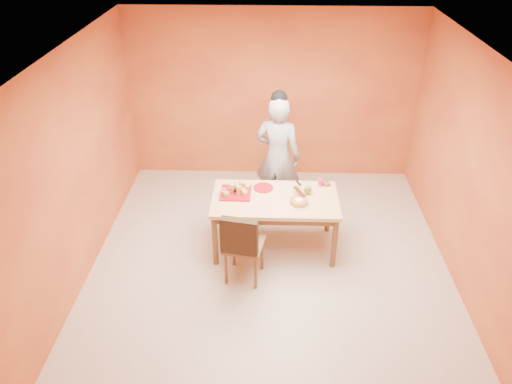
{
  "coord_description": "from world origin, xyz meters",
  "views": [
    {
      "loc": [
        -0.01,
        -4.95,
        4.07
      ],
      "look_at": [
        -0.18,
        0.3,
        0.91
      ],
      "focal_mm": 35.0,
      "sensor_mm": 36.0,
      "label": 1
    }
  ],
  "objects_px": {
    "dining_table": "(275,204)",
    "magenta_glass": "(320,182)",
    "checker_tin": "(327,184)",
    "person": "(278,157)",
    "pastry_platter": "(236,193)",
    "dining_chair": "(244,244)",
    "sponge_cake": "(299,202)",
    "egg_ornament": "(308,190)",
    "red_dinner_plate": "(263,188)"
  },
  "relations": [
    {
      "from": "egg_ornament",
      "to": "person",
      "type": "bearing_deg",
      "value": 119.39
    },
    {
      "from": "person",
      "to": "magenta_glass",
      "type": "bearing_deg",
      "value": 149.89
    },
    {
      "from": "pastry_platter",
      "to": "checker_tin",
      "type": "xyz_separation_m",
      "value": [
        1.19,
        0.26,
        0.0
      ]
    },
    {
      "from": "checker_tin",
      "to": "dining_table",
      "type": "bearing_deg",
      "value": -152.76
    },
    {
      "from": "dining_chair",
      "to": "sponge_cake",
      "type": "distance_m",
      "value": 0.87
    },
    {
      "from": "magenta_glass",
      "to": "checker_tin",
      "type": "xyz_separation_m",
      "value": [
        0.09,
        0.02,
        -0.03
      ]
    },
    {
      "from": "dining_table",
      "to": "magenta_glass",
      "type": "bearing_deg",
      "value": 29.28
    },
    {
      "from": "dining_chair",
      "to": "checker_tin",
      "type": "relative_size",
      "value": 9.56
    },
    {
      "from": "red_dinner_plate",
      "to": "egg_ornament",
      "type": "bearing_deg",
      "value": -12.88
    },
    {
      "from": "dining_chair",
      "to": "person",
      "type": "relative_size",
      "value": 0.55
    },
    {
      "from": "magenta_glass",
      "to": "dining_chair",
      "type": "bearing_deg",
      "value": -134.42
    },
    {
      "from": "checker_tin",
      "to": "egg_ornament",
      "type": "bearing_deg",
      "value": -137.56
    },
    {
      "from": "sponge_cake",
      "to": "egg_ornament",
      "type": "bearing_deg",
      "value": 63.93
    },
    {
      "from": "person",
      "to": "magenta_glass",
      "type": "xyz_separation_m",
      "value": [
        0.56,
        -0.56,
        -0.08
      ]
    },
    {
      "from": "red_dinner_plate",
      "to": "sponge_cake",
      "type": "bearing_deg",
      "value": -40.12
    },
    {
      "from": "red_dinner_plate",
      "to": "person",
      "type": "bearing_deg",
      "value": 74.18
    },
    {
      "from": "person",
      "to": "egg_ornament",
      "type": "height_order",
      "value": "person"
    },
    {
      "from": "person",
      "to": "sponge_cake",
      "type": "height_order",
      "value": "person"
    },
    {
      "from": "dining_chair",
      "to": "pastry_platter",
      "type": "height_order",
      "value": "dining_chair"
    },
    {
      "from": "pastry_platter",
      "to": "person",
      "type": "bearing_deg",
      "value": 56.32
    },
    {
      "from": "person",
      "to": "pastry_platter",
      "type": "bearing_deg",
      "value": 71.26
    },
    {
      "from": "person",
      "to": "pastry_platter",
      "type": "distance_m",
      "value": 0.98
    },
    {
      "from": "sponge_cake",
      "to": "checker_tin",
      "type": "bearing_deg",
      "value": 51.68
    },
    {
      "from": "person",
      "to": "magenta_glass",
      "type": "height_order",
      "value": "person"
    },
    {
      "from": "sponge_cake",
      "to": "magenta_glass",
      "type": "xyz_separation_m",
      "value": [
        0.3,
        0.47,
        0.01
      ]
    },
    {
      "from": "person",
      "to": "checker_tin",
      "type": "bearing_deg",
      "value": 154.91
    },
    {
      "from": "egg_ornament",
      "to": "magenta_glass",
      "type": "xyz_separation_m",
      "value": [
        0.18,
        0.23,
        -0.02
      ]
    },
    {
      "from": "person",
      "to": "checker_tin",
      "type": "relative_size",
      "value": 17.31
    },
    {
      "from": "magenta_glass",
      "to": "checker_tin",
      "type": "height_order",
      "value": "magenta_glass"
    },
    {
      "from": "dining_table",
      "to": "magenta_glass",
      "type": "height_order",
      "value": "magenta_glass"
    },
    {
      "from": "pastry_platter",
      "to": "sponge_cake",
      "type": "bearing_deg",
      "value": -15.94
    },
    {
      "from": "sponge_cake",
      "to": "checker_tin",
      "type": "xyz_separation_m",
      "value": [
        0.39,
        0.49,
        -0.02
      ]
    },
    {
      "from": "dining_table",
      "to": "magenta_glass",
      "type": "relative_size",
      "value": 17.14
    },
    {
      "from": "dining_table",
      "to": "pastry_platter",
      "type": "height_order",
      "value": "pastry_platter"
    },
    {
      "from": "dining_chair",
      "to": "sponge_cake",
      "type": "bearing_deg",
      "value": 48.32
    },
    {
      "from": "dining_table",
      "to": "checker_tin",
      "type": "bearing_deg",
      "value": 27.24
    },
    {
      "from": "pastry_platter",
      "to": "magenta_glass",
      "type": "height_order",
      "value": "magenta_glass"
    },
    {
      "from": "sponge_cake",
      "to": "checker_tin",
      "type": "relative_size",
      "value": 2.29
    },
    {
      "from": "pastry_platter",
      "to": "magenta_glass",
      "type": "relative_size",
      "value": 4.15
    },
    {
      "from": "pastry_platter",
      "to": "red_dinner_plate",
      "type": "height_order",
      "value": "pastry_platter"
    },
    {
      "from": "pastry_platter",
      "to": "sponge_cake",
      "type": "height_order",
      "value": "sponge_cake"
    },
    {
      "from": "sponge_cake",
      "to": "egg_ornament",
      "type": "relative_size",
      "value": 1.84
    },
    {
      "from": "pastry_platter",
      "to": "magenta_glass",
      "type": "bearing_deg",
      "value": 12.61
    },
    {
      "from": "person",
      "to": "checker_tin",
      "type": "xyz_separation_m",
      "value": [
        0.65,
        -0.54,
        -0.11
      ]
    },
    {
      "from": "dining_table",
      "to": "egg_ornament",
      "type": "xyz_separation_m",
      "value": [
        0.41,
        0.11,
        0.16
      ]
    },
    {
      "from": "pastry_platter",
      "to": "egg_ornament",
      "type": "distance_m",
      "value": 0.92
    },
    {
      "from": "checker_tin",
      "to": "pastry_platter",
      "type": "bearing_deg",
      "value": -167.48
    },
    {
      "from": "dining_chair",
      "to": "dining_table",
      "type": "bearing_deg",
      "value": 71.43
    },
    {
      "from": "person",
      "to": "red_dinner_plate",
      "type": "distance_m",
      "value": 0.7
    },
    {
      "from": "red_dinner_plate",
      "to": "magenta_glass",
      "type": "relative_size",
      "value": 2.75
    }
  ]
}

